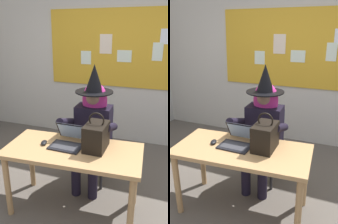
% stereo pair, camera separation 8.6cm
% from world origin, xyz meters
% --- Properties ---
extents(ground_plane, '(24.00, 24.00, 0.00)m').
position_xyz_m(ground_plane, '(0.00, 0.00, 0.00)').
color(ground_plane, '#5B544C').
extents(wall_back_bulletin, '(5.22, 2.09, 2.82)m').
position_xyz_m(wall_back_bulletin, '(-0.00, 2.00, 1.42)').
color(wall_back_bulletin, beige).
rests_on(wall_back_bulletin, ground).
extents(desk_main, '(1.39, 0.72, 0.72)m').
position_xyz_m(desk_main, '(-0.07, 0.10, 0.62)').
color(desk_main, tan).
rests_on(desk_main, ground).
extents(chair_at_desk, '(0.44, 0.44, 0.91)m').
position_xyz_m(chair_at_desk, '(-0.04, 0.78, 0.51)').
color(chair_at_desk, '#2D3347').
rests_on(chair_at_desk, ground).
extents(person_costumed, '(0.61, 0.69, 1.47)m').
position_xyz_m(person_costumed, '(-0.05, 0.65, 0.81)').
color(person_costumed, black).
rests_on(person_costumed, ground).
extents(laptop, '(0.33, 0.33, 0.21)m').
position_xyz_m(laptop, '(-0.15, 0.17, 0.77)').
color(laptop, black).
rests_on(laptop, desk_main).
extents(computer_mouse, '(0.08, 0.12, 0.03)m').
position_xyz_m(computer_mouse, '(-0.39, 0.10, 0.74)').
color(computer_mouse, black).
rests_on(computer_mouse, desk_main).
extents(handbag, '(0.20, 0.30, 0.38)m').
position_xyz_m(handbag, '(0.14, 0.19, 0.86)').
color(handbag, black).
rests_on(handbag, desk_main).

